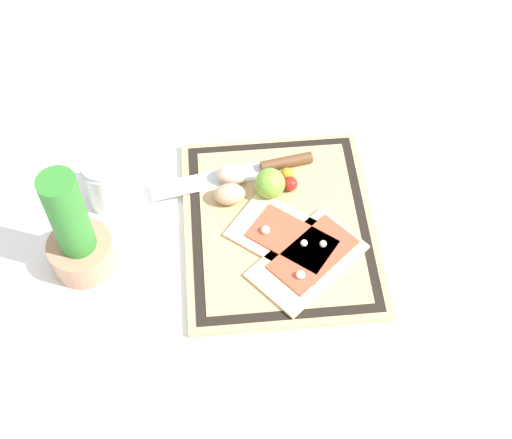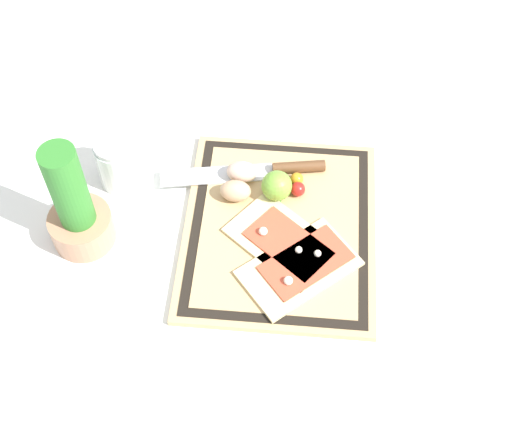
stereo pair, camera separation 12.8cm
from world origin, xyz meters
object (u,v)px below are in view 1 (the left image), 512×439
(egg_brown, at_px, (230,194))
(herb_pot, at_px, (76,237))
(lime, at_px, (270,183))
(egg_pink, at_px, (232,174))
(cherry_tomato_yellow, at_px, (287,174))
(sauce_jar, at_px, (108,184))
(pizza_slice_near, at_px, (309,259))
(pizza_slice_far, at_px, (287,237))
(knife, at_px, (259,169))
(cherry_tomato_red, at_px, (290,184))

(egg_brown, relative_size, herb_pot, 0.24)
(egg_brown, bearing_deg, lime, -80.79)
(lime, bearing_deg, egg_pink, 63.75)
(cherry_tomato_yellow, distance_m, sauce_jar, 0.33)
(egg_brown, height_order, sauce_jar, sauce_jar)
(pizza_slice_near, bearing_deg, sauce_jar, 62.86)
(pizza_slice_far, height_order, herb_pot, herb_pot)
(egg_brown, height_order, egg_pink, same)
(knife, distance_m, egg_pink, 0.06)
(egg_brown, distance_m, lime, 0.08)
(egg_pink, height_order, cherry_tomato_red, egg_pink)
(pizza_slice_near, height_order, herb_pot, herb_pot)
(knife, height_order, cherry_tomato_yellow, cherry_tomato_yellow)
(herb_pot, distance_m, sauce_jar, 0.15)
(knife, xyz_separation_m, cherry_tomato_red, (-0.05, -0.05, 0.01))
(herb_pot, bearing_deg, cherry_tomato_yellow, -68.91)
(lime, bearing_deg, herb_pot, 108.46)
(pizza_slice_near, bearing_deg, cherry_tomato_red, 4.90)
(egg_brown, height_order, herb_pot, herb_pot)
(egg_brown, xyz_separation_m, lime, (0.01, -0.08, 0.01))
(lime, bearing_deg, pizza_slice_near, -161.14)
(egg_pink, bearing_deg, cherry_tomato_yellow, -91.08)
(knife, xyz_separation_m, cherry_tomato_yellow, (-0.02, -0.05, 0.00))
(egg_brown, bearing_deg, pizza_slice_far, -134.34)
(pizza_slice_far, height_order, egg_pink, egg_pink)
(egg_brown, height_order, cherry_tomato_red, egg_brown)
(pizza_slice_far, relative_size, cherry_tomato_red, 8.06)
(pizza_slice_near, distance_m, lime, 0.17)
(egg_brown, distance_m, cherry_tomato_yellow, 0.12)
(pizza_slice_near, bearing_deg, herb_pot, 83.92)
(egg_brown, xyz_separation_m, cherry_tomato_yellow, (0.04, -0.11, -0.01))
(knife, relative_size, egg_brown, 5.46)
(knife, relative_size, egg_pink, 5.46)
(pizza_slice_near, distance_m, cherry_tomato_red, 0.16)
(pizza_slice_near, relative_size, egg_pink, 3.96)
(cherry_tomato_red, relative_size, herb_pot, 0.12)
(pizza_slice_near, bearing_deg, lime, 18.86)
(knife, bearing_deg, cherry_tomato_red, -130.24)
(egg_pink, bearing_deg, sauce_jar, 92.33)
(knife, bearing_deg, sauce_jar, 95.83)
(pizza_slice_far, relative_size, egg_pink, 3.86)
(pizza_slice_near, height_order, pizza_slice_far, same)
(pizza_slice_far, bearing_deg, cherry_tomato_yellow, -6.57)
(lime, distance_m, cherry_tomato_red, 0.04)
(knife, distance_m, egg_brown, 0.09)
(pizza_slice_near, height_order, lime, lime)
(knife, height_order, egg_pink, egg_pink)
(pizza_slice_near, relative_size, lime, 4.00)
(lime, xyz_separation_m, herb_pot, (-0.11, 0.34, 0.04))
(egg_pink, height_order, sauce_jar, sauce_jar)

